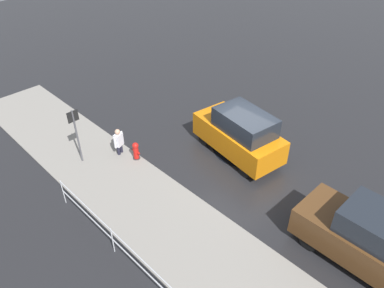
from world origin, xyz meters
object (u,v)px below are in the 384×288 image
Objects in this scene: sign_post at (76,129)px; moving_hatchback at (240,134)px; parked_sedan at (374,241)px; pedestrian at (119,140)px; fire_hydrant at (136,151)px.

moving_hatchback is at bearing -130.10° from sign_post.
moving_hatchback is 1.71× the size of sign_post.
parked_sedan is 9.82m from pedestrian.
sign_post is (10.26, 3.45, 0.58)m from parked_sedan.
parked_sedan is 3.54× the size of pedestrian.
sign_post is (0.66, 1.39, 0.90)m from pedestrian.
moving_hatchback is 3.37× the size of pedestrian.
parked_sedan is 10.84m from sign_post.
parked_sedan is 9.04m from fire_hydrant.
pedestrian is 0.51× the size of sign_post.
fire_hydrant is at bearing 50.02° from moving_hatchback.
fire_hydrant is 0.85m from pedestrian.
moving_hatchback reaches higher than pedestrian.
moving_hatchback is 4.92m from pedestrian.
moving_hatchback is 4.25m from fire_hydrant.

